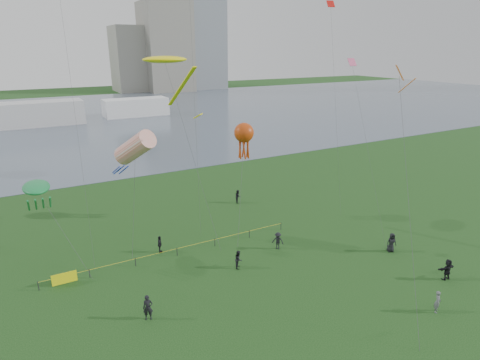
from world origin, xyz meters
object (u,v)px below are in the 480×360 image
fence (112,267)px  kite_octopus (244,133)px  kite_flyer (438,302)px  kite_stingray (165,61)px

fence → kite_octopus: (16.23, 4.95, 9.45)m
fence → kite_flyer: kite_flyer is taller
fence → kite_octopus: bearing=17.0°
fence → kite_stingray: 20.44m
kite_stingray → kite_flyer: bearing=-50.0°
kite_stingray → kite_octopus: 11.18m
fence → kite_octopus: 19.42m
kite_stingray → kite_octopus: kite_stingray is taller
kite_flyer → kite_stingray: bearing=81.1°
fence → kite_flyer: 26.80m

